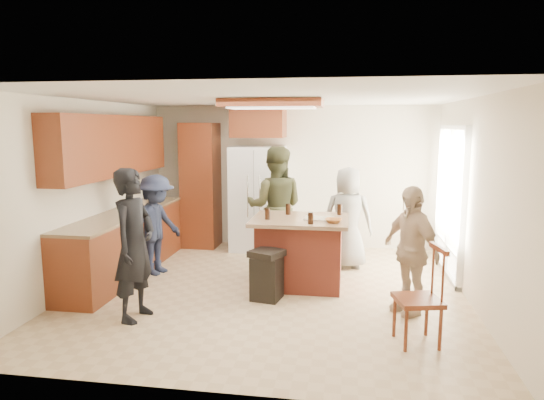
% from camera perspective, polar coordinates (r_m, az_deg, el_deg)
% --- Properties ---
extents(person_front_left, '(0.54, 0.68, 1.70)m').
position_cam_1_polar(person_front_left, '(5.60, -15.91, -5.07)').
color(person_front_left, black).
rests_on(person_front_left, ground).
extents(person_behind_left, '(0.93, 0.60, 1.85)m').
position_cam_1_polar(person_behind_left, '(7.40, 0.38, -0.81)').
color(person_behind_left, '#353720').
rests_on(person_behind_left, ground).
extents(person_behind_right, '(0.77, 0.51, 1.55)m').
position_cam_1_polar(person_behind_right, '(7.44, 8.90, -2.06)').
color(person_behind_right, gray).
rests_on(person_behind_right, ground).
extents(person_side_right, '(0.86, 0.98, 1.49)m').
position_cam_1_polar(person_side_right, '(5.80, 15.95, -5.69)').
color(person_side_right, tan).
rests_on(person_side_right, ground).
extents(person_counter, '(0.71, 1.03, 1.46)m').
position_cam_1_polar(person_counter, '(7.24, -13.47, -2.85)').
color(person_counter, '#1A2035').
rests_on(person_counter, ground).
extents(left_cabinetry, '(0.64, 3.00, 2.30)m').
position_cam_1_polar(left_cabinetry, '(7.32, -17.37, -1.09)').
color(left_cabinetry, maroon).
rests_on(left_cabinetry, ground).
extents(back_wall_units, '(1.80, 0.60, 2.45)m').
position_cam_1_polar(back_wall_units, '(8.61, -6.71, 3.54)').
color(back_wall_units, maroon).
rests_on(back_wall_units, ground).
extents(refrigerator, '(0.90, 0.76, 1.80)m').
position_cam_1_polar(refrigerator, '(8.41, -1.66, 0.18)').
color(refrigerator, white).
rests_on(refrigerator, ground).
extents(kitchen_island, '(1.28, 1.03, 0.93)m').
position_cam_1_polar(kitchen_island, '(6.61, 3.31, -6.02)').
color(kitchen_island, '#953726').
rests_on(kitchen_island, ground).
extents(island_items, '(1.02, 0.77, 0.15)m').
position_cam_1_polar(island_items, '(6.39, 5.28, -1.99)').
color(island_items, silver).
rests_on(island_items, kitchen_island).
extents(trash_bin, '(0.48, 0.48, 0.63)m').
position_cam_1_polar(trash_bin, '(6.11, -0.61, -8.75)').
color(trash_bin, black).
rests_on(trash_bin, ground).
extents(spindle_chair, '(0.51, 0.51, 0.99)m').
position_cam_1_polar(spindle_chair, '(5.10, 17.00, -11.16)').
color(spindle_chair, maroon).
rests_on(spindle_chair, ground).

